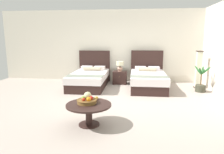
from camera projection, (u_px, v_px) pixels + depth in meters
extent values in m
cube|color=#AC9E93|center=(113.00, 100.00, 6.00)|extent=(10.13, 9.22, 0.02)
cube|color=silver|center=(121.00, 46.00, 8.46)|extent=(10.13, 0.12, 2.89)
cube|color=#2F1D1A|center=(89.00, 83.00, 7.54)|extent=(1.21, 2.13, 0.30)
cube|color=silver|center=(89.00, 76.00, 7.49)|extent=(1.25, 2.17, 0.23)
cube|color=#2F1D1A|center=(95.00, 66.00, 8.51)|extent=(1.26, 0.07, 1.26)
cube|color=silver|center=(87.00, 68.00, 8.26)|extent=(0.43, 0.30, 0.14)
cube|color=silver|center=(100.00, 68.00, 8.21)|extent=(0.43, 0.30, 0.14)
cylinder|color=#C2B293|center=(92.00, 69.00, 8.00)|extent=(0.65, 0.16, 0.15)
cube|color=gray|center=(85.00, 76.00, 6.85)|extent=(1.25, 0.44, 0.01)
cube|color=#2F1D1A|center=(148.00, 85.00, 7.29)|extent=(1.18, 2.01, 0.31)
cube|color=silver|center=(148.00, 77.00, 7.24)|extent=(1.22, 2.05, 0.24)
cube|color=#2F1D1A|center=(147.00, 67.00, 8.20)|extent=(1.24, 0.07, 1.29)
cube|color=silver|center=(140.00, 68.00, 7.95)|extent=(0.42, 0.30, 0.14)
cube|color=silver|center=(154.00, 68.00, 7.89)|extent=(0.42, 0.30, 0.14)
cylinder|color=#C2B293|center=(147.00, 69.00, 7.69)|extent=(0.64, 0.16, 0.15)
cube|color=gray|center=(149.00, 77.00, 6.60)|extent=(1.23, 0.41, 0.01)
cube|color=#2F1D1A|center=(120.00, 78.00, 8.06)|extent=(0.54, 0.42, 0.49)
sphere|color=tan|center=(119.00, 77.00, 7.83)|extent=(0.02, 0.02, 0.02)
cylinder|color=tan|center=(120.00, 71.00, 8.03)|extent=(0.18, 0.18, 0.02)
ellipsoid|color=tan|center=(120.00, 69.00, 8.02)|extent=(0.21, 0.21, 0.17)
cylinder|color=#99844C|center=(120.00, 66.00, 8.00)|extent=(0.02, 0.02, 0.04)
cylinder|color=beige|center=(120.00, 63.00, 7.98)|extent=(0.29, 0.29, 0.15)
cylinder|color=#2F1D1A|center=(89.00, 124.00, 4.29)|extent=(0.43, 0.43, 0.02)
cylinder|color=#2F1D1A|center=(89.00, 115.00, 4.26)|extent=(0.14, 0.14, 0.42)
cylinder|color=#2F1D1A|center=(89.00, 105.00, 4.21)|extent=(0.93, 0.93, 0.04)
cylinder|color=brown|center=(87.00, 102.00, 4.26)|extent=(0.40, 0.40, 0.07)
torus|color=brown|center=(87.00, 100.00, 4.25)|extent=(0.42, 0.42, 0.02)
sphere|color=red|center=(84.00, 100.00, 4.18)|extent=(0.07, 0.07, 0.07)
sphere|color=orange|center=(89.00, 99.00, 4.17)|extent=(0.09, 0.09, 0.09)
sphere|color=red|center=(91.00, 98.00, 4.26)|extent=(0.08, 0.08, 0.08)
sphere|color=beige|center=(88.00, 96.00, 4.32)|extent=(0.16, 0.16, 0.16)
sphere|color=#8EB04A|center=(83.00, 98.00, 4.28)|extent=(0.08, 0.08, 0.08)
sphere|color=gold|center=(97.00, 98.00, 4.50)|extent=(0.08, 0.08, 0.08)
cube|color=black|center=(197.00, 87.00, 7.46)|extent=(0.22, 0.22, 0.03)
cube|color=#EAE8C7|center=(198.00, 69.00, 7.34)|extent=(0.18, 0.18, 1.27)
cube|color=black|center=(200.00, 51.00, 7.22)|extent=(0.22, 0.22, 0.02)
cylinder|color=#3C3C2E|center=(200.00, 88.00, 6.89)|extent=(0.33, 0.33, 0.23)
cylinder|color=brown|center=(201.00, 80.00, 6.84)|extent=(0.04, 0.04, 0.36)
ellipsoid|color=#2A632F|center=(206.00, 71.00, 6.75)|extent=(0.30, 0.09, 0.31)
ellipsoid|color=#2A632F|center=(203.00, 70.00, 6.89)|extent=(0.17, 0.28, 0.31)
ellipsoid|color=#2A632F|center=(198.00, 70.00, 6.89)|extent=(0.23, 0.26, 0.32)
ellipsoid|color=#2A632F|center=(200.00, 71.00, 6.73)|extent=(0.17, 0.17, 0.28)
ellipsoid|color=#2A632F|center=(203.00, 72.00, 6.68)|extent=(0.08, 0.25, 0.25)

